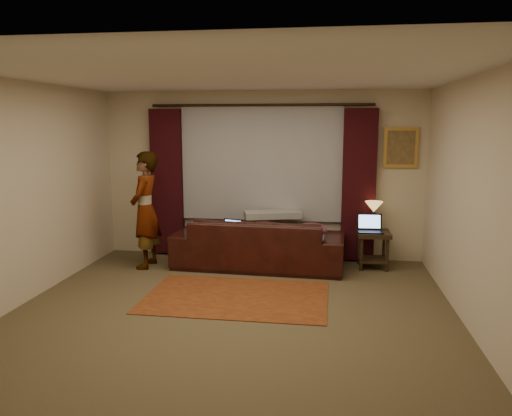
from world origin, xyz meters
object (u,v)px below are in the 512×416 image
at_px(end_table, 373,250).
at_px(person, 145,210).
at_px(sofa, 259,234).
at_px(laptop_table, 371,224).
at_px(tiffany_lamp, 373,216).
at_px(laptop_sofa, 229,228).

bearing_deg(end_table, person, -172.92).
bearing_deg(sofa, person, 10.89).
height_order(sofa, laptop_table, sofa).
height_order(end_table, tiffany_lamp, tiffany_lamp).
distance_m(sofa, person, 1.70).
distance_m(sofa, laptop_sofa, 0.46).
bearing_deg(laptop_table, end_table, 47.34).
bearing_deg(end_table, laptop_table, -130.22).
bearing_deg(person, laptop_sofa, 91.46).
xyz_separation_m(laptop_sofa, laptop_table, (2.03, 0.29, 0.07)).
height_order(sofa, tiffany_lamp, sofa).
xyz_separation_m(sofa, tiffany_lamp, (1.67, 0.31, 0.26)).
distance_m(sofa, tiffany_lamp, 1.72).
xyz_separation_m(tiffany_lamp, person, (-3.32, -0.55, 0.10)).
relative_size(sofa, laptop_table, 6.43).
xyz_separation_m(sofa, laptop_sofa, (-0.41, -0.19, 0.11)).
distance_m(sofa, laptop_table, 1.63).
bearing_deg(laptop_sofa, sofa, 41.69).
bearing_deg(sofa, laptop_sofa, 27.02).
distance_m(laptop_sofa, person, 1.26).
bearing_deg(person, laptop_table, 95.07).
bearing_deg(laptop_table, laptop_sofa, -174.16).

